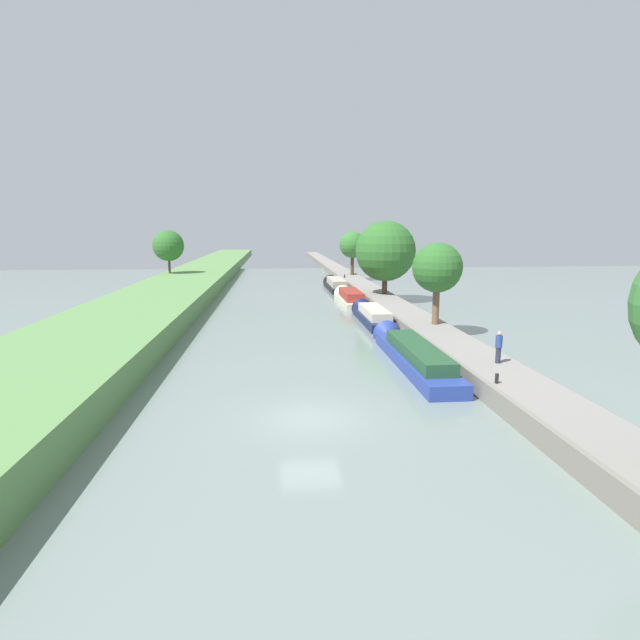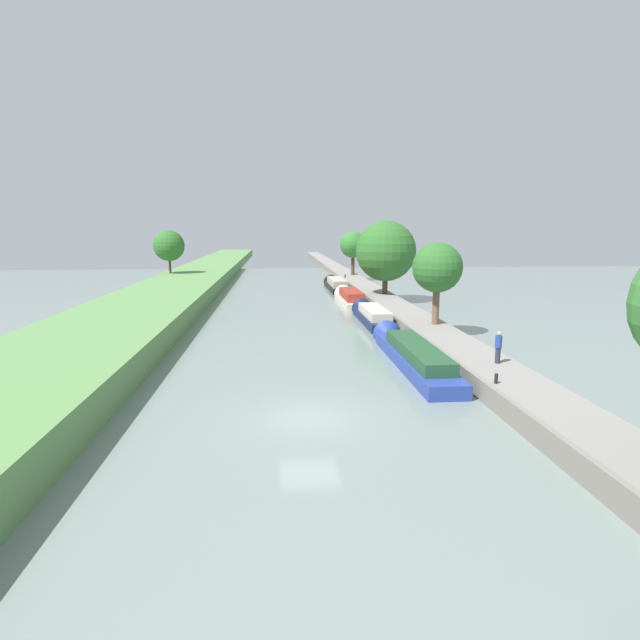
{
  "view_description": "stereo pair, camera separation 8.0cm",
  "coord_description": "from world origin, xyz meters",
  "px_view_note": "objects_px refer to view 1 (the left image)",
  "views": [
    {
      "loc": [
        -1.35,
        -19.58,
        7.7
      ],
      "look_at": [
        1.95,
        17.06,
        1.0
      ],
      "focal_mm": 28.12,
      "sensor_mm": 36.0,
      "label": 1
    },
    {
      "loc": [
        -1.27,
        -19.59,
        7.7
      ],
      "look_at": [
        1.95,
        17.06,
        1.0
      ],
      "focal_mm": 28.12,
      "sensor_mm": 36.0,
      "label": 2
    }
  ],
  "objects_px": {
    "narrowboat_navy": "(371,315)",
    "mooring_bollard_near": "(497,378)",
    "person_walking": "(499,346)",
    "narrowboat_blue": "(411,353)",
    "mooring_bollard_far": "(345,276)",
    "narrowboat_cream": "(349,297)",
    "narrowboat_black": "(335,284)"
  },
  "relations": [
    {
      "from": "narrowboat_cream",
      "to": "narrowboat_black",
      "type": "bearing_deg",
      "value": 89.88
    },
    {
      "from": "narrowboat_cream",
      "to": "mooring_bollard_near",
      "type": "relative_size",
      "value": 23.86
    },
    {
      "from": "mooring_bollard_near",
      "to": "narrowboat_blue",
      "type": "bearing_deg",
      "value": 105.47
    },
    {
      "from": "narrowboat_navy",
      "to": "narrowboat_black",
      "type": "relative_size",
      "value": 0.85
    },
    {
      "from": "narrowboat_cream",
      "to": "person_walking",
      "type": "relative_size",
      "value": 6.47
    },
    {
      "from": "narrowboat_blue",
      "to": "mooring_bollard_far",
      "type": "height_order",
      "value": "narrowboat_blue"
    },
    {
      "from": "narrowboat_navy",
      "to": "narrowboat_cream",
      "type": "relative_size",
      "value": 0.95
    },
    {
      "from": "narrowboat_navy",
      "to": "mooring_bollard_near",
      "type": "relative_size",
      "value": 22.71
    },
    {
      "from": "narrowboat_blue",
      "to": "narrowboat_cream",
      "type": "distance_m",
      "value": 24.34
    },
    {
      "from": "narrowboat_cream",
      "to": "mooring_bollard_near",
      "type": "height_order",
      "value": "narrowboat_cream"
    },
    {
      "from": "person_walking",
      "to": "mooring_bollard_near",
      "type": "distance_m",
      "value": 3.72
    },
    {
      "from": "narrowboat_navy",
      "to": "narrowboat_cream",
      "type": "bearing_deg",
      "value": 91.58
    },
    {
      "from": "narrowboat_navy",
      "to": "mooring_bollard_far",
      "type": "relative_size",
      "value": 22.71
    },
    {
      "from": "mooring_bollard_far",
      "to": "narrowboat_navy",
      "type": "bearing_deg",
      "value": -93.38
    },
    {
      "from": "narrowboat_navy",
      "to": "person_walking",
      "type": "bearing_deg",
      "value": -79.29
    },
    {
      "from": "narrowboat_blue",
      "to": "narrowboat_navy",
      "type": "bearing_deg",
      "value": 88.9
    },
    {
      "from": "narrowboat_cream",
      "to": "narrowboat_black",
      "type": "relative_size",
      "value": 0.89
    },
    {
      "from": "narrowboat_cream",
      "to": "person_walking",
      "type": "bearing_deg",
      "value": -82.78
    },
    {
      "from": "narrowboat_black",
      "to": "mooring_bollard_far",
      "type": "relative_size",
      "value": 26.73
    },
    {
      "from": "person_walking",
      "to": "mooring_bollard_near",
      "type": "relative_size",
      "value": 3.69
    },
    {
      "from": "narrowboat_blue",
      "to": "narrowboat_black",
      "type": "distance_m",
      "value": 36.94
    },
    {
      "from": "narrowboat_cream",
      "to": "person_walking",
      "type": "distance_m",
      "value": 28.34
    },
    {
      "from": "narrowboat_navy",
      "to": "mooring_bollard_far",
      "type": "height_order",
      "value": "mooring_bollard_far"
    },
    {
      "from": "mooring_bollard_near",
      "to": "narrowboat_cream",
      "type": "bearing_deg",
      "value": 93.64
    },
    {
      "from": "narrowboat_blue",
      "to": "mooring_bollard_near",
      "type": "bearing_deg",
      "value": -74.53
    },
    {
      "from": "narrowboat_blue",
      "to": "person_walking",
      "type": "relative_size",
      "value": 8.02
    },
    {
      "from": "narrowboat_blue",
      "to": "person_walking",
      "type": "bearing_deg",
      "value": -46.85
    },
    {
      "from": "narrowboat_black",
      "to": "mooring_bollard_near",
      "type": "xyz_separation_m",
      "value": [
        1.97,
        -44.01,
        0.56
      ]
    },
    {
      "from": "narrowboat_blue",
      "to": "mooring_bollard_far",
      "type": "xyz_separation_m",
      "value": [
        1.96,
        42.26,
        0.56
      ]
    },
    {
      "from": "narrowboat_blue",
      "to": "person_walking",
      "type": "height_order",
      "value": "person_walking"
    },
    {
      "from": "narrowboat_navy",
      "to": "mooring_bollard_near",
      "type": "distance_m",
      "value": 20.62
    },
    {
      "from": "narrowboat_blue",
      "to": "mooring_bollard_near",
      "type": "xyz_separation_m",
      "value": [
        1.96,
        -7.07,
        0.56
      ]
    }
  ]
}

